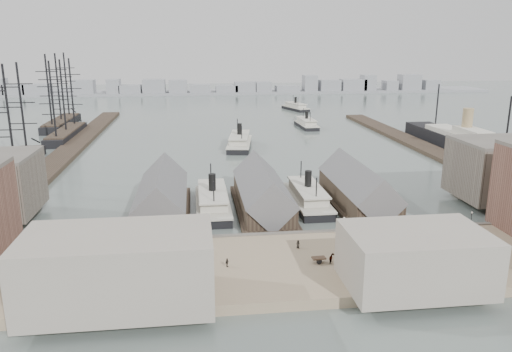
{
  "coord_description": "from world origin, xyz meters",
  "views": [
    {
      "loc": [
        -17.28,
        -107.56,
        43.06
      ],
      "look_at": [
        0.0,
        30.0,
        6.0
      ],
      "focal_mm": 35.0,
      "sensor_mm": 36.0,
      "label": 1
    }
  ],
  "objects": [
    {
      "name": "warehouse_east_back",
      "position": [
        68.0,
        15.0,
        9.5
      ],
      "size": [
        28.0,
        20.0,
        15.0
      ],
      "primitive_type": "cube",
      "color": "#60564C",
      "rests_on": "east_land"
    },
    {
      "name": "ferry_shed_west",
      "position": [
        -26.0,
        16.88,
        4.64
      ],
      "size": [
        14.0,
        42.0,
        12.6
      ],
      "color": "#2D231C",
      "rests_on": "ground"
    },
    {
      "name": "sailing_ship_near",
      "position": [
        -80.93,
        66.77,
        2.67
      ],
      "size": [
        8.84,
        60.89,
        36.34
      ],
      "color": "black",
      "rests_on": "ground"
    },
    {
      "name": "pedestrian_0",
      "position": [
        -51.36,
        -11.03,
        2.82
      ],
      "size": [
        0.73,
        0.73,
        1.63
      ],
      "primitive_type": "imported",
      "rotation": [
        0.0,
        0.0,
        2.38
      ],
      "color": "black",
      "rests_on": "quay"
    },
    {
      "name": "ferry_open_far",
      "position": [
        49.81,
        216.97,
        2.14
      ],
      "size": [
        15.15,
        26.65,
        9.12
      ],
      "rotation": [
        0.0,
        0.0,
        0.31
      ],
      "color": "black",
      "rests_on": "ground"
    },
    {
      "name": "ferry_shed_center",
      "position": [
        0.0,
        16.88,
        4.64
      ],
      "size": [
        14.0,
        42.0,
        12.6
      ],
      "color": "#2D231C",
      "rests_on": "ground"
    },
    {
      "name": "east_wharf",
      "position": [
        78.0,
        90.0,
        0.8
      ],
      "size": [
        10.0,
        180.0,
        1.6
      ],
      "primitive_type": "cube",
      "color": "#2D231C",
      "rests_on": "ground"
    },
    {
      "name": "tram",
      "position": [
        34.97,
        -14.76,
        3.76
      ],
      "size": [
        3.87,
        9.9,
        3.43
      ],
      "rotation": [
        0.0,
        0.0,
        0.15
      ],
      "color": "black",
      "rests_on": "quay"
    },
    {
      "name": "ferry_shed_east",
      "position": [
        26.0,
        16.88,
        4.64
      ],
      "size": [
        14.0,
        42.0,
        12.6
      ],
      "color": "#2D231C",
      "rests_on": "ground"
    },
    {
      "name": "lamp_post_near_w",
      "position": [
        -15.0,
        -7.0,
        4.71
      ],
      "size": [
        0.44,
        0.44,
        3.92
      ],
      "color": "black",
      "rests_on": "quay"
    },
    {
      "name": "pedestrian_5",
      "position": [
        10.12,
        -19.76,
        2.88
      ],
      "size": [
        0.79,
        0.77,
        1.76
      ],
      "primitive_type": "imported",
      "rotation": [
        0.0,
        0.0,
        0.68
      ],
      "color": "black",
      "rests_on": "quay"
    },
    {
      "name": "sailing_ship_mid",
      "position": [
        -76.51,
        131.62,
        2.58
      ],
      "size": [
        8.75,
        50.57,
        35.98
      ],
      "color": "black",
      "rests_on": "ground"
    },
    {
      "name": "quay",
      "position": [
        0.0,
        -20.0,
        1.0
      ],
      "size": [
        180.0,
        30.0,
        2.0
      ],
      "primitive_type": "cube",
      "color": "gray",
      "rests_on": "ground"
    },
    {
      "name": "west_wharf",
      "position": [
        -68.0,
        100.0,
        0.8
      ],
      "size": [
        10.0,
        220.0,
        1.6
      ],
      "primitive_type": "cube",
      "color": "#2D231C",
      "rests_on": "ground"
    },
    {
      "name": "seawall",
      "position": [
        0.0,
        -5.2,
        1.15
      ],
      "size": [
        180.0,
        1.2,
        2.3
      ],
      "primitive_type": "cube",
      "color": "#59544C",
      "rests_on": "ground"
    },
    {
      "name": "pedestrian_8",
      "position": [
        44.08,
        -10.17,
        2.79
      ],
      "size": [
        0.74,
        1.0,
        1.57
      ],
      "primitive_type": "imported",
      "rotation": [
        0.0,
        0.0,
        5.15
      ],
      "color": "black",
      "rests_on": "quay"
    },
    {
      "name": "sailing_ship_far",
      "position": [
        -86.7,
        164.96,
        2.75
      ],
      "size": [
        9.25,
        51.41,
        38.04
      ],
      "color": "black",
      "rests_on": "ground"
    },
    {
      "name": "pedestrian_7",
      "position": [
        30.37,
        -24.35,
        2.82
      ],
      "size": [
        1.01,
        1.22,
        1.64
      ],
      "primitive_type": "imported",
      "rotation": [
        0.0,
        0.0,
        2.01
      ],
      "color": "black",
      "rests_on": "quay"
    },
    {
      "name": "lamp_post_near_e",
      "position": [
        15.0,
        -7.0,
        4.71
      ],
      "size": [
        0.44,
        0.44,
        3.92
      ],
      "color": "black",
      "rests_on": "quay"
    },
    {
      "name": "street_bldg_center",
      "position": [
        20.0,
        -32.0,
        7.0
      ],
      "size": [
        24.0,
        16.0,
        10.0
      ],
      "primitive_type": "cube",
      "color": "gray",
      "rests_on": "quay"
    },
    {
      "name": "ferry_docked_east",
      "position": [
        13.0,
        19.93,
        2.4
      ],
      "size": [
        8.62,
        28.72,
        10.26
      ],
      "color": "black",
      "rests_on": "ground"
    },
    {
      "name": "ground",
      "position": [
        0.0,
        0.0,
        0.0
      ],
      "size": [
        900.0,
        900.0,
        0.0
      ],
      "primitive_type": "plane",
      "color": "#55625E",
      "rests_on": "ground"
    },
    {
      "name": "pedestrian_3",
      "position": [
        -11.89,
        -20.68,
        2.86
      ],
      "size": [
        0.97,
        1.04,
        1.71
      ],
      "primitive_type": "imported",
      "rotation": [
        0.0,
        0.0,
        0.87
      ],
      "color": "black",
      "rests_on": "quay"
    },
    {
      "name": "ferry_open_mid",
      "position": [
        41.52,
        147.46,
        2.13
      ],
      "size": [
        8.54,
        25.67,
        9.07
      ],
      "rotation": [
        0.0,
        0.0,
        0.04
      ],
      "color": "black",
      "rests_on": "ground"
    },
    {
      "name": "lamp_post_far_w",
      "position": [
        -45.0,
        -7.0,
        4.71
      ],
      "size": [
        0.44,
        0.44,
        3.92
      ],
      "color": "black",
      "rests_on": "quay"
    },
    {
      "name": "street_bldg_west",
      "position": [
        -30.0,
        -32.0,
        8.0
      ],
      "size": [
        30.0,
        16.0,
        12.0
      ],
      "primitive_type": "cube",
      "color": "gray",
      "rests_on": "quay"
    },
    {
      "name": "horse_cart_right",
      "position": [
        7.75,
        -21.29,
        2.83
      ],
      "size": [
        4.7,
        1.87,
        1.66
      ],
      "rotation": [
        0.0,
        0.0,
        1.64
      ],
      "color": "black",
      "rests_on": "quay"
    },
    {
      "name": "pedestrian_1",
      "position": [
        -42.98,
        -20.22,
        2.8
      ],
      "size": [
        0.71,
        0.86,
        1.6
      ],
      "primitive_type": "imported",
      "rotation": [
        0.0,
        0.0,
        1.42
      ],
      "color": "black",
      "rests_on": "quay"
    },
    {
      "name": "horse_cart_left",
      "position": [
        -28.97,
        -15.41,
        2.82
      ],
      "size": [
        4.78,
        3.34,
        1.63
      ],
      "rotation": [
        0.0,
        0.0,
        1.11
      ],
      "color": "black",
      "rests_on": "quay"
    },
    {
      "name": "horse_cart_center",
      "position": [
        -18.85,
        -16.5,
        2.83
      ],
      "size": [
        4.99,
        1.82,
        1.65
      ],
      "rotation": [
        0.0,
        0.0,
        1.7
      ],
      "color": "black",
      "rests_on": "quay"
    },
    {
      "name": "far_shore",
      "position": [
        -2.07,
        334.14,
        3.91
      ],
      "size": [
        500.0,
        40.0,
        15.72
      ],
      "color": "gray",
      "rests_on": "ground"
    },
    {
      "name": "ocean_steamer",
      "position": [
        92.0,
        79.39,
        3.83
      ],
      "size": [
        12.2,
        89.12,
        17.82
      ],
      "color": "black",
      "rests_on": "ground"
    },
    {
      "name": "pedestrian_4",
      "position": [
        3.28,
        -13.64,
        2.87
      ],
      "size": [
        1.01,
        0.97,
        1.75
      ],
      "primitive_type": "imported",
      "rotation": [
        0.0,
        0.0,
        2.46
      ],
      "color": "black",
      "rests_on": "quay"
    },
    {
      "name": "pedestrian_2",
      "position": [
        -29.36,
        -9.33,
        2.82
      ],
      "size": [
        1.22,
        1.07,
        1.64
      ],
      "primitive_type": "imported",
      "rotation": [
        0.0,
        0.0,
        3.69
      ],
      "color": "black",
      "rests_on": "quay"
    },
    {
      "name": "ferry_open_near",
      "position": [
        1.72,
        99.78,
        2.57
      ],
      "size": [
        13.77,
        31.7,
        10.95
      ],
      "rotation": [
        0.0,
        0.0,
        -0.15
      ],
      "color": "black",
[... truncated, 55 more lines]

